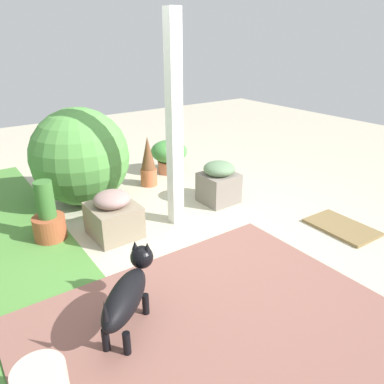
% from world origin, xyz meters
% --- Properties ---
extents(ground_plane, '(12.00, 12.00, 0.00)m').
position_xyz_m(ground_plane, '(0.00, 0.00, 0.00)').
color(ground_plane, '#B7AF96').
extents(brick_path, '(1.80, 2.40, 0.02)m').
position_xyz_m(brick_path, '(-0.99, 0.64, 0.01)').
color(brick_path, brown).
rests_on(brick_path, ground).
extents(porch_pillar, '(0.12, 0.12, 2.01)m').
position_xyz_m(porch_pillar, '(0.42, 0.01, 1.00)').
color(porch_pillar, white).
rests_on(porch_pillar, ground).
extents(stone_planter_nearest, '(0.38, 0.39, 0.48)m').
position_xyz_m(stone_planter_nearest, '(0.55, -0.66, 0.24)').
color(stone_planter_nearest, slate).
rests_on(stone_planter_nearest, ground).
extents(stone_planter_mid, '(0.48, 0.44, 0.45)m').
position_xyz_m(stone_planter_mid, '(0.52, 0.65, 0.21)').
color(stone_planter_mid, gray).
rests_on(stone_planter_mid, ground).
extents(round_shrub, '(1.08, 1.08, 1.08)m').
position_xyz_m(round_shrub, '(1.45, 0.60, 0.54)').
color(round_shrub, '#49863C').
rests_on(round_shrub, ground).
extents(terracotta_pot_spiky, '(0.21, 0.21, 0.64)m').
position_xyz_m(terracotta_pot_spiky, '(1.46, -0.26, 0.30)').
color(terracotta_pot_spiky, '#B45D39').
rests_on(terracotta_pot_spiky, ground).
extents(terracotta_pot_tall, '(0.30, 0.30, 0.58)m').
position_xyz_m(terracotta_pot_tall, '(0.81, 1.17, 0.21)').
color(terracotta_pot_tall, '#9F4E2E').
rests_on(terracotta_pot_tall, ground).
extents(terracotta_pot_broad, '(0.50, 0.50, 0.45)m').
position_xyz_m(terracotta_pot_broad, '(1.72, -0.72, 0.26)').
color(terracotta_pot_broad, '#C6704E').
rests_on(terracotta_pot_broad, ground).
extents(dog, '(0.57, 0.60, 0.49)m').
position_xyz_m(dog, '(-0.67, 1.08, 0.28)').
color(dog, black).
rests_on(dog, ground).
extents(doormat, '(0.66, 0.44, 0.03)m').
position_xyz_m(doormat, '(-0.68, -1.25, 0.01)').
color(doormat, olive).
rests_on(doormat, ground).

